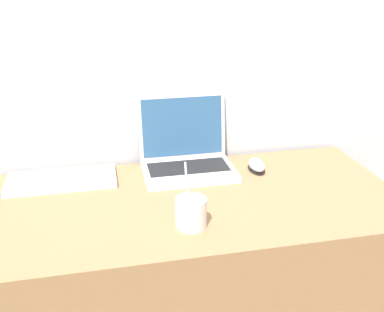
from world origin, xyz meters
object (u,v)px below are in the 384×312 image
drink_cup (191,212)px  computer_mouse (257,165)px  laptop (186,153)px  external_keyboard (62,180)px

drink_cup → computer_mouse: drink_cup is taller
computer_mouse → drink_cup: bearing=-133.9°
drink_cup → computer_mouse: size_ratio=1.92×
laptop → computer_mouse: 0.26m
laptop → drink_cup: (-0.07, -0.39, -0.01)m
external_keyboard → laptop: bearing=3.1°
laptop → computer_mouse: size_ratio=3.16×
computer_mouse → laptop: bearing=165.1°
drink_cup → computer_mouse: (0.31, 0.32, -0.03)m
laptop → drink_cup: size_ratio=1.65×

